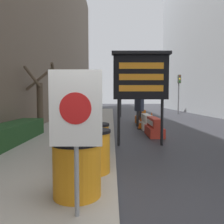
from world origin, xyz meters
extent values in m
plane|color=#2D2D33|center=(0.00, 0.00, 0.00)|extent=(120.00, 120.00, 0.00)
cylinder|color=#4C3D2D|center=(-3.40, 7.02, 1.24)|extent=(0.28, 0.28, 2.19)
cylinder|color=#4C3D2D|center=(-2.76, 7.13, 2.54)|extent=(0.30, 1.38, 1.30)
cylinder|color=#4C3D2D|center=(-3.60, 7.56, 2.56)|extent=(1.17, 0.55, 1.14)
cylinder|color=#4C3D2D|center=(-3.57, 6.60, 2.57)|extent=(0.93, 0.48, 1.05)
cylinder|color=orange|center=(-0.63, 0.31, 0.54)|extent=(0.74, 0.74, 0.81)
cylinder|color=black|center=(-0.63, 0.31, 0.98)|extent=(0.77, 0.77, 0.06)
cylinder|color=orange|center=(-0.50, 1.39, 0.54)|extent=(0.74, 0.74, 0.81)
cylinder|color=black|center=(-0.50, 1.39, 0.98)|extent=(0.77, 0.77, 0.06)
cylinder|color=orange|center=(-0.55, 2.48, 0.54)|extent=(0.74, 0.74, 0.81)
cylinder|color=black|center=(-0.55, 2.48, 0.98)|extent=(0.77, 0.77, 0.06)
cylinder|color=gray|center=(-0.54, -0.28, 0.83)|extent=(0.06, 0.06, 1.38)
cube|color=white|center=(-0.54, -0.30, 1.52)|extent=(0.66, 0.04, 0.95)
cylinder|color=red|center=(-0.54, -0.33, 1.52)|extent=(0.39, 0.01, 0.39)
cylinder|color=black|center=(0.14, 4.53, 0.80)|extent=(0.10, 0.10, 1.60)
cylinder|color=black|center=(1.64, 4.53, 0.80)|extent=(0.10, 0.10, 1.60)
cube|color=black|center=(0.89, 4.53, 2.36)|extent=(1.88, 0.24, 1.51)
cube|color=black|center=(0.89, 4.46, 3.16)|extent=(2.00, 0.34, 0.10)
cube|color=orange|center=(0.89, 4.40, 2.73)|extent=(1.50, 0.02, 0.21)
cube|color=orange|center=(0.89, 4.40, 2.36)|extent=(1.50, 0.02, 0.21)
cube|color=orange|center=(0.89, 4.40, 1.98)|extent=(1.50, 0.02, 0.21)
cube|color=red|center=(1.75, 6.48, 0.20)|extent=(0.61, 1.66, 0.39)
cube|color=red|center=(1.75, 6.48, 0.59)|extent=(0.37, 1.66, 0.39)
cube|color=white|center=(1.56, 6.48, 0.59)|extent=(0.02, 1.33, 0.20)
cube|color=silver|center=(1.75, 8.71, 0.19)|extent=(0.59, 1.77, 0.39)
cube|color=silver|center=(1.75, 8.71, 0.58)|extent=(0.35, 1.77, 0.39)
cube|color=white|center=(1.57, 8.71, 0.58)|extent=(0.02, 1.42, 0.19)
cube|color=orange|center=(1.75, 10.89, 0.23)|extent=(0.58, 1.84, 0.46)
cube|color=orange|center=(1.75, 10.89, 0.69)|extent=(0.35, 1.84, 0.46)
cube|color=white|center=(1.57, 10.89, 0.69)|extent=(0.02, 1.47, 0.23)
cube|color=black|center=(2.43, 10.84, 0.02)|extent=(0.43, 0.43, 0.04)
cone|color=#EA560F|center=(2.43, 10.84, 0.41)|extent=(0.35, 0.35, 0.74)
cylinder|color=white|center=(2.43, 10.84, 0.44)|extent=(0.20, 0.20, 0.10)
cube|color=black|center=(1.44, 8.55, 0.02)|extent=(0.36, 0.36, 0.04)
cone|color=#EA560F|center=(1.44, 8.55, 0.35)|extent=(0.29, 0.29, 0.61)
cylinder|color=white|center=(1.44, 8.55, 0.38)|extent=(0.17, 0.17, 0.09)
cylinder|color=#2D2D30|center=(0.67, 16.19, 1.98)|extent=(0.12, 0.12, 3.96)
cube|color=#23281E|center=(0.67, 16.03, 3.54)|extent=(0.28, 0.28, 0.84)
sphere|color=#360605|center=(0.67, 15.88, 3.82)|extent=(0.15, 0.15, 0.15)
sphere|color=gold|center=(0.67, 15.88, 3.54)|extent=(0.15, 0.15, 0.15)
sphere|color=black|center=(0.67, 15.88, 3.26)|extent=(0.15, 0.15, 0.15)
cylinder|color=#2D2D30|center=(6.71, 19.33, 2.00)|extent=(0.12, 0.12, 3.99)
cube|color=#23281E|center=(6.71, 19.17, 3.57)|extent=(0.28, 0.28, 0.84)
sphere|color=#360605|center=(6.71, 19.02, 3.85)|extent=(0.15, 0.15, 0.15)
sphere|color=gold|center=(6.71, 19.02, 3.57)|extent=(0.15, 0.15, 0.15)
sphere|color=black|center=(6.71, 19.02, 3.29)|extent=(0.15, 0.15, 0.15)
cylinder|color=#333338|center=(1.41, 9.69, 0.44)|extent=(0.15, 0.15, 0.88)
cylinder|color=#333338|center=(1.57, 9.69, 0.44)|extent=(0.15, 0.15, 0.88)
cube|color=#232838|center=(1.49, 9.69, 1.23)|extent=(0.53, 0.55, 0.70)
sphere|color=#A56F79|center=(1.49, 9.69, 1.71)|extent=(0.24, 0.24, 0.24)
camera|label=1|loc=(-0.09, -3.00, 1.65)|focal=35.00mm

